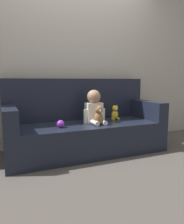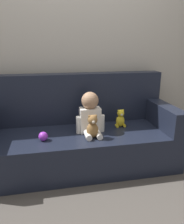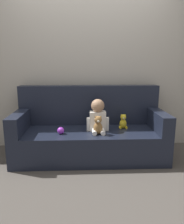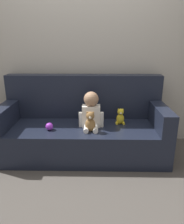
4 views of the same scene
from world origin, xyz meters
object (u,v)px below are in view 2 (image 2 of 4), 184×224
object	(u,v)px
couch	(79,134)
plush_toy_side	(120,119)
teddy_bear_brown	(93,127)
person_baby	(90,114)
toy_ball	(43,136)

from	to	relation	value
couch	plush_toy_side	distance (m)	0.50
teddy_bear_brown	couch	bearing A→B (deg)	110.38
plush_toy_side	person_baby	bearing A→B (deg)	-165.70
couch	person_baby	distance (m)	0.31
toy_ball	person_baby	bearing A→B (deg)	14.26
couch	toy_ball	size ratio (longest dim) A/B	22.91
person_baby	teddy_bear_brown	distance (m)	0.17
person_baby	plush_toy_side	xyz separation A→B (m)	(0.37, 0.09, -0.10)
couch	teddy_bear_brown	bearing A→B (deg)	-69.62
couch	teddy_bear_brown	xyz separation A→B (m)	(0.10, -0.27, 0.19)
toy_ball	couch	bearing A→B (deg)	31.84
teddy_bear_brown	plush_toy_side	bearing A→B (deg)	33.65
couch	person_baby	world-z (taller)	couch
teddy_bear_brown	person_baby	bearing A→B (deg)	87.34
plush_toy_side	toy_ball	bearing A→B (deg)	-165.72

